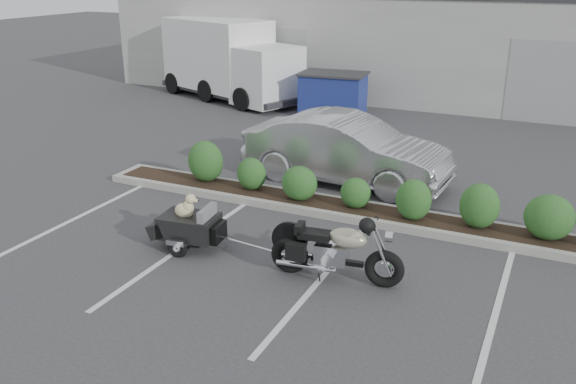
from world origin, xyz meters
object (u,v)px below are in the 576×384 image
at_px(dumpster, 333,94).
at_px(motorcycle, 335,251).
at_px(sedan, 346,150).
at_px(pet_trailer, 189,225).
at_px(delivery_truck, 229,62).

bearing_deg(dumpster, motorcycle, -74.11).
height_order(motorcycle, dumpster, dumpster).
distance_m(sedan, dumpster, 6.80).
xyz_separation_m(pet_trailer, delivery_truck, (-5.90, 11.64, 0.95)).
relative_size(dumpster, delivery_truck, 0.35).
bearing_deg(dumpster, pet_trailer, -87.92).
distance_m(sedan, delivery_truck, 10.16).
xyz_separation_m(dumpster, delivery_truck, (-4.49, 0.89, 0.67)).
xyz_separation_m(motorcycle, sedan, (-1.47, 4.54, 0.28)).
distance_m(pet_trailer, dumpster, 10.85).
relative_size(motorcycle, dumpster, 0.96).
bearing_deg(motorcycle, delivery_truck, 120.04).
distance_m(pet_trailer, delivery_truck, 13.09).
height_order(sedan, delivery_truck, delivery_truck).
bearing_deg(delivery_truck, pet_trailer, -41.91).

